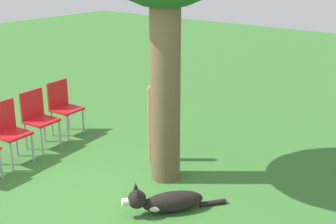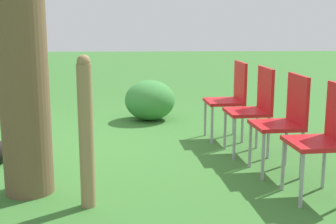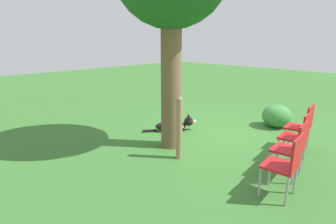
{
  "view_description": "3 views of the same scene",
  "coord_description": "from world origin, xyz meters",
  "px_view_note": "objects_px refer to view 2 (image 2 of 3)",
  "views": [
    {
      "loc": [
        4.1,
        -3.46,
        2.93
      ],
      "look_at": [
        0.51,
        1.1,
        0.98
      ],
      "focal_mm": 50.0,
      "sensor_mm": 36.0,
      "label": 1
    },
    {
      "loc": [
        -0.54,
        4.88,
        1.44
      ],
      "look_at": [
        -0.73,
        0.82,
        0.61
      ],
      "focal_mm": 50.0,
      "sensor_mm": 36.0,
      "label": 2
    },
    {
      "loc": [
        -3.1,
        4.77,
        2.14
      ],
      "look_at": [
        1.08,
        0.57,
        0.49
      ],
      "focal_mm": 28.0,
      "sensor_mm": 36.0,
      "label": 3
    }
  ],
  "objects_px": {
    "fence_post": "(86,132)",
    "red_chair_2": "(285,117)",
    "red_chair_0": "(231,95)",
    "red_chair_1": "(255,104)",
    "red_chair_3": "(326,133)"
  },
  "relations": [
    {
      "from": "red_chair_3",
      "to": "red_chair_2",
      "type": "bearing_deg",
      "value": -82.03
    },
    {
      "from": "fence_post",
      "to": "red_chair_2",
      "type": "distance_m",
      "value": 1.88
    },
    {
      "from": "fence_post",
      "to": "red_chair_3",
      "type": "height_order",
      "value": "fence_post"
    },
    {
      "from": "fence_post",
      "to": "red_chair_1",
      "type": "xyz_separation_m",
      "value": [
        -1.59,
        -1.35,
        -0.06
      ]
    },
    {
      "from": "fence_post",
      "to": "red_chair_3",
      "type": "relative_size",
      "value": 1.27
    },
    {
      "from": "red_chair_1",
      "to": "red_chair_2",
      "type": "xyz_separation_m",
      "value": [
        -0.14,
        0.62,
        0.0
      ]
    },
    {
      "from": "fence_post",
      "to": "red_chair_2",
      "type": "relative_size",
      "value": 1.27
    },
    {
      "from": "fence_post",
      "to": "red_chair_3",
      "type": "distance_m",
      "value": 1.88
    },
    {
      "from": "fence_post",
      "to": "red_chair_3",
      "type": "bearing_deg",
      "value": -176.91
    },
    {
      "from": "red_chair_1",
      "to": "red_chair_3",
      "type": "distance_m",
      "value": 1.28
    },
    {
      "from": "red_chair_2",
      "to": "red_chair_3",
      "type": "distance_m",
      "value": 0.64
    },
    {
      "from": "fence_post",
      "to": "red_chair_0",
      "type": "bearing_deg",
      "value": -126.32
    },
    {
      "from": "red_chair_1",
      "to": "red_chair_2",
      "type": "bearing_deg",
      "value": 97.97
    },
    {
      "from": "red_chair_1",
      "to": "red_chair_0",
      "type": "bearing_deg",
      "value": -82.03
    },
    {
      "from": "red_chair_0",
      "to": "red_chair_1",
      "type": "distance_m",
      "value": 0.64
    }
  ]
}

